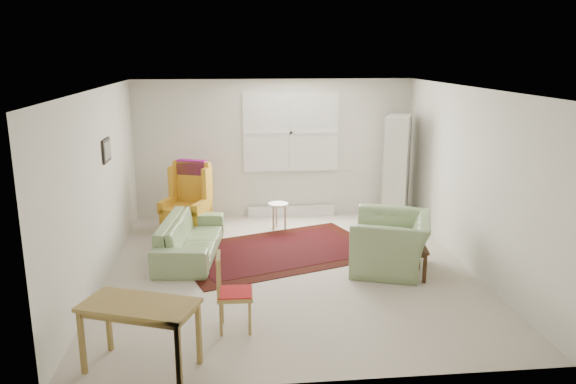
{
  "coord_description": "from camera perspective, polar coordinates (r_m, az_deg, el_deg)",
  "views": [
    {
      "loc": [
        -0.78,
        -7.29,
        2.95
      ],
      "look_at": [
        0.0,
        0.3,
        1.05
      ],
      "focal_mm": 35.0,
      "sensor_mm": 36.0,
      "label": 1
    }
  ],
  "objects": [
    {
      "name": "coffee_table",
      "position": [
        7.79,
        11.78,
        -6.84
      ],
      "size": [
        0.61,
        0.61,
        0.44
      ],
      "primitive_type": null,
      "rotation": [
        0.0,
        0.0,
        -0.15
      ],
      "color": "#3E2413",
      "rests_on": "ground"
    },
    {
      "name": "rug",
      "position": [
        8.58,
        -0.96,
        -6.02
      ],
      "size": [
        3.41,
        2.77,
        0.03
      ],
      "primitive_type": null,
      "rotation": [
        0.0,
        0.0,
        0.34
      ],
      "color": "black",
      "rests_on": "ground"
    },
    {
      "name": "desk_chair",
      "position": [
        6.19,
        -5.39,
        -10.09
      ],
      "size": [
        0.39,
        0.39,
        0.87
      ],
      "primitive_type": null,
      "rotation": [
        0.0,
        0.0,
        1.54
      ],
      "color": "olive",
      "rests_on": "ground"
    },
    {
      "name": "wingback_chair",
      "position": [
        9.48,
        -10.39,
        -0.63
      ],
      "size": [
        0.9,
        0.92,
        1.19
      ],
      "primitive_type": null,
      "rotation": [
        0.0,
        0.0,
        -0.36
      ],
      "color": "gold",
      "rests_on": "ground"
    },
    {
      "name": "armchair",
      "position": [
        7.93,
        10.46,
        -4.56
      ],
      "size": [
        1.37,
        1.46,
        0.92
      ],
      "primitive_type": "imported",
      "rotation": [
        0.0,
        0.0,
        -1.91
      ],
      "color": "#789160",
      "rests_on": "ground"
    },
    {
      "name": "stool",
      "position": [
        9.62,
        -0.99,
        -2.44
      ],
      "size": [
        0.43,
        0.43,
        0.46
      ],
      "primitive_type": null,
      "rotation": [
        0.0,
        0.0,
        -0.32
      ],
      "color": "white",
      "rests_on": "ground"
    },
    {
      "name": "sofa",
      "position": [
        8.44,
        -9.9,
        -3.86
      ],
      "size": [
        0.98,
        2.04,
        0.79
      ],
      "primitive_type": "imported",
      "rotation": [
        0.0,
        0.0,
        1.46
      ],
      "color": "#789160",
      "rests_on": "ground"
    },
    {
      "name": "desk",
      "position": [
        5.66,
        -14.69,
        -13.99
      ],
      "size": [
        1.19,
        0.88,
        0.68
      ],
      "primitive_type": null,
      "rotation": [
        0.0,
        0.0,
        -0.36
      ],
      "color": "olive",
      "rests_on": "ground"
    },
    {
      "name": "room",
      "position": [
        7.73,
        0.21,
        1.33
      ],
      "size": [
        5.04,
        5.54,
        2.51
      ],
      "color": "#C0B3A4",
      "rests_on": "ground"
    },
    {
      "name": "cabinet",
      "position": [
        10.0,
        10.99,
        2.21
      ],
      "size": [
        0.66,
        0.86,
        1.91
      ],
      "primitive_type": null,
      "rotation": [
        0.0,
        0.0,
        -0.39
      ],
      "color": "silver",
      "rests_on": "ground"
    }
  ]
}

